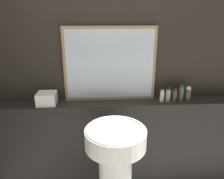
{
  "coord_description": "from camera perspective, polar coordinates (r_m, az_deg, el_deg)",
  "views": [
    {
      "loc": [
        -0.21,
        -0.54,
        1.66
      ],
      "look_at": [
        -0.09,
        1.2,
        1.07
      ],
      "focal_mm": 35.0,
      "sensor_mm": 36.0,
      "label": 1
    }
  ],
  "objects": [
    {
      "name": "wall_back",
      "position": [
        2.02,
        1.99,
        7.09
      ],
      "size": [
        8.0,
        0.06,
        2.5
      ],
      "color": "black",
      "rests_on": "ground_plane"
    },
    {
      "name": "vanity_counter",
      "position": [
        2.21,
        2.1,
        -14.31
      ],
      "size": [
        2.51,
        0.19,
        0.91
      ],
      "color": "black",
      "rests_on": "ground_plane"
    },
    {
      "name": "pedestal_sink",
      "position": [
        1.76,
        0.88,
        -19.78
      ],
      "size": [
        0.45,
        0.45,
        0.9
      ],
      "color": "white",
      "rests_on": "ground_plane"
    },
    {
      "name": "mirror",
      "position": [
        1.96,
        -0.53,
        6.54
      ],
      "size": [
        0.83,
        0.03,
        0.67
      ],
      "color": "#937047",
      "rests_on": "vanity_counter"
    },
    {
      "name": "towel_stack",
      "position": [
        2.02,
        -16.65,
        -2.25
      ],
      "size": [
        0.16,
        0.16,
        0.11
      ],
      "color": "silver",
      "rests_on": "vanity_counter"
    },
    {
      "name": "shampoo_bottle",
      "position": [
        2.05,
        12.93,
        -1.67
      ],
      "size": [
        0.04,
        0.04,
        0.11
      ],
      "color": "beige",
      "rests_on": "vanity_counter"
    },
    {
      "name": "conditioner_bottle",
      "position": [
        2.06,
        14.46,
        -1.33
      ],
      "size": [
        0.05,
        0.05,
        0.13
      ],
      "color": "gray",
      "rests_on": "vanity_counter"
    },
    {
      "name": "lotion_bottle",
      "position": [
        2.09,
        16.03,
        -1.39
      ],
      "size": [
        0.05,
        0.05,
        0.12
      ],
      "color": "#4C3823",
      "rests_on": "vanity_counter"
    },
    {
      "name": "body_wash_bottle",
      "position": [
        2.1,
        17.66,
        -0.84
      ],
      "size": [
        0.05,
        0.05,
        0.17
      ],
      "color": "#2D4C3D",
      "rests_on": "vanity_counter"
    },
    {
      "name": "hand_soap_bottle",
      "position": [
        2.13,
        19.23,
        -1.18
      ],
      "size": [
        0.06,
        0.06,
        0.13
      ],
      "color": "#4C3823",
      "rests_on": "vanity_counter"
    }
  ]
}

